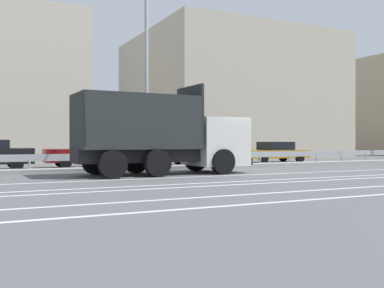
# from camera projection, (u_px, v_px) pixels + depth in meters

# --- Properties ---
(ground_plane) EXTENTS (320.00, 320.00, 0.00)m
(ground_plane) POSITION_uv_depth(u_px,v_px,m) (235.00, 172.00, 19.96)
(ground_plane) COLOR #565659
(lane_strip_0) EXTENTS (66.50, 0.16, 0.01)m
(lane_strip_0) POSITION_uv_depth(u_px,v_px,m) (180.00, 177.00, 16.83)
(lane_strip_0) COLOR silver
(lane_strip_0) RESTS_ON ground_plane
(lane_strip_1) EXTENTS (66.50, 0.16, 0.01)m
(lane_strip_1) POSITION_uv_depth(u_px,v_px,m) (211.00, 183.00, 14.67)
(lane_strip_1) COLOR silver
(lane_strip_1) RESTS_ON ground_plane
(lane_strip_2) EXTENTS (66.50, 0.16, 0.01)m
(lane_strip_2) POSITION_uv_depth(u_px,v_px,m) (226.00, 185.00, 13.84)
(lane_strip_2) COLOR silver
(lane_strip_2) RESTS_ON ground_plane
(lane_strip_3) EXTENTS (66.50, 0.16, 0.01)m
(lane_strip_3) POSITION_uv_depth(u_px,v_px,m) (271.00, 193.00, 11.75)
(lane_strip_3) COLOR silver
(lane_strip_3) RESTS_ON ground_plane
(lane_strip_4) EXTENTS (66.50, 0.16, 0.01)m
(lane_strip_4) POSITION_uv_depth(u_px,v_px,m) (310.00, 200.00, 10.39)
(lane_strip_4) COLOR silver
(lane_strip_4) RESTS_ON ground_plane
(median_island) EXTENTS (36.58, 1.10, 0.18)m
(median_island) POSITION_uv_depth(u_px,v_px,m) (205.00, 166.00, 22.59)
(median_island) COLOR gray
(median_island) RESTS_ON ground_plane
(median_guardrail) EXTENTS (66.50, 0.09, 0.78)m
(median_guardrail) POSITION_uv_depth(u_px,v_px,m) (195.00, 156.00, 23.54)
(median_guardrail) COLOR #9EA0A5
(median_guardrail) RESTS_ON ground_plane
(dump_truck) EXTENTS (7.37, 2.82, 3.69)m
(dump_truck) POSITION_uv_depth(u_px,v_px,m) (181.00, 143.00, 18.85)
(dump_truck) COLOR silver
(dump_truck) RESTS_ON ground_plane
(median_road_sign) EXTENTS (0.68, 0.16, 2.27)m
(median_road_sign) POSITION_uv_depth(u_px,v_px,m) (229.00, 145.00, 23.22)
(median_road_sign) COLOR white
(median_road_sign) RESTS_ON ground_plane
(street_lamp_1) EXTENTS (0.71, 2.57, 9.55)m
(street_lamp_1) POSITION_uv_depth(u_px,v_px,m) (148.00, 57.00, 21.06)
(street_lamp_1) COLOR #ADADB2
(street_lamp_1) RESTS_ON ground_plane
(parked_car_4) EXTENTS (4.94, 1.94, 1.56)m
(parked_car_4) POSITION_uv_depth(u_px,v_px,m) (93.00, 153.00, 23.50)
(parked_car_4) COLOR maroon
(parked_car_4) RESTS_ON ground_plane
(parked_car_5) EXTENTS (4.64, 2.29, 1.34)m
(parked_car_5) POSITION_uv_depth(u_px,v_px,m) (206.00, 153.00, 26.52)
(parked_car_5) COLOR gray
(parked_car_5) RESTS_ON ground_plane
(parked_car_6) EXTENTS (4.52, 1.96, 1.33)m
(parked_car_6) POSITION_uv_depth(u_px,v_px,m) (274.00, 152.00, 28.91)
(parked_car_6) COLOR #B27A14
(parked_car_6) RESTS_ON ground_plane
(background_building_1) EXTENTS (16.58, 15.88, 11.02)m
(background_building_1) POSITION_uv_depth(u_px,v_px,m) (228.00, 98.00, 42.73)
(background_building_1) COLOR #B7AD99
(background_building_1) RESTS_ON ground_plane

